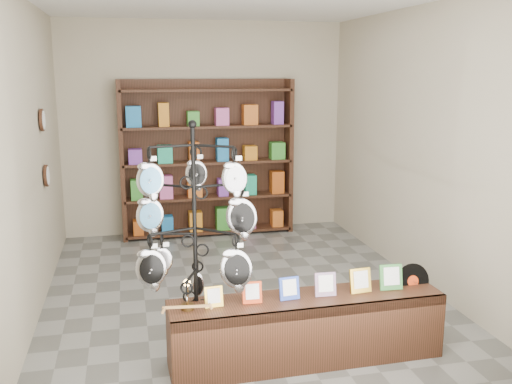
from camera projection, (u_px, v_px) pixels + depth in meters
ground at (240, 292)px, 6.08m from camera, size 5.00×5.00×0.00m
room_envelope at (239, 118)px, 5.70m from camera, size 5.00×5.00×5.00m
display_tree at (195, 228)px, 4.35m from camera, size 1.01×0.96×1.96m
front_shelf at (307, 329)px, 4.60m from camera, size 2.22×0.49×0.78m
back_shelving at (208, 163)px, 8.06m from camera, size 2.42×0.36×2.20m
wall_clocks at (44, 148)px, 6.10m from camera, size 0.03×0.24×0.84m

